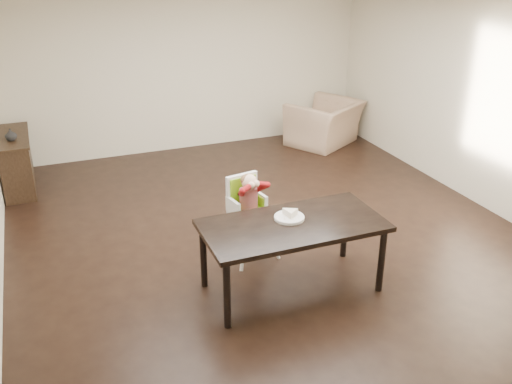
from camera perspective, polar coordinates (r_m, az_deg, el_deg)
ground at (r=6.92m, az=1.42°, el=-4.50°), size 7.00×7.00×0.00m
room_walls at (r=6.25m, az=1.59°, el=10.61°), size 6.02×7.02×2.71m
dining_table at (r=5.65m, az=3.69°, el=-3.84°), size 1.80×0.90×0.75m
high_chair at (r=6.24m, az=-0.85°, el=-0.63°), size 0.48×0.48×1.00m
plate at (r=5.69m, az=3.38°, el=-2.37°), size 0.36×0.36×0.09m
armchair at (r=9.97m, az=6.89°, el=7.56°), size 1.37×1.22×1.00m
sideboard at (r=8.79m, az=-22.83°, el=2.79°), size 0.44×1.26×0.79m
vase at (r=8.44m, az=-23.33°, el=5.27°), size 0.17×0.18×0.16m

